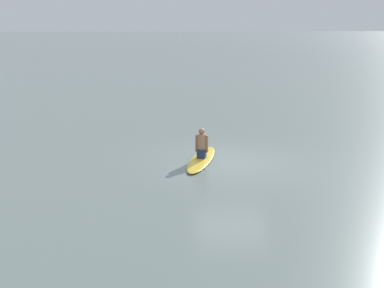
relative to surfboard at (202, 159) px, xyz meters
The scene contains 3 objects.
ground_plane 1.06m from the surfboard, 109.54° to the right, with size 400.00×400.00×0.00m, color slate.
surfboard is the anchor object (origin of this frame).
person_paddler 0.53m from the surfboard, 104.04° to the left, with size 0.41×0.46×1.05m.
Camera 1 is at (-14.95, 2.54, 4.71)m, focal length 43.24 mm.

